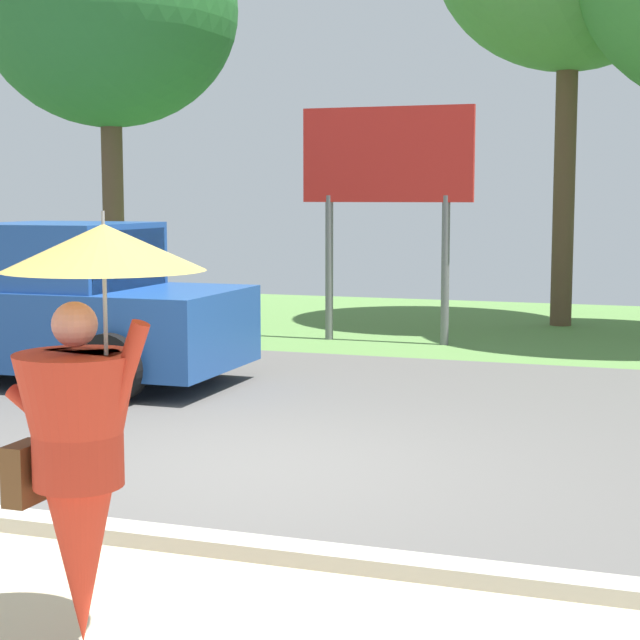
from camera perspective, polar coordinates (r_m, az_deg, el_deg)
name	(u,v)px	position (r m, az deg, el deg)	size (l,w,h in m)	color
ground_plane	(354,404)	(11.41, 1.85, -4.59)	(40.00, 22.00, 0.20)	#565451
monk_pedestrian	(84,429)	(5.20, -12.70, -5.79)	(1.05, 0.96, 2.13)	#B22D1E
pickup_truck	(30,307)	(13.01, -15.49, 0.67)	(5.20, 2.28, 1.88)	#1E478C
roadside_billboard	(387,172)	(15.72, 3.66, 8.04)	(2.60, 0.12, 3.50)	slate
tree_right_far	(109,10)	(18.51, -11.41, 16.20)	(4.30, 4.30, 7.25)	brown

